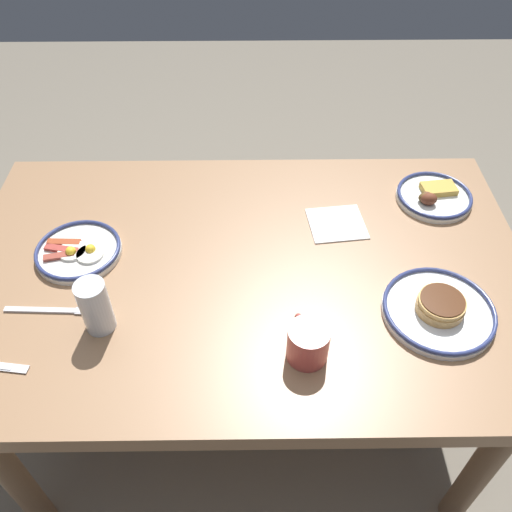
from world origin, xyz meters
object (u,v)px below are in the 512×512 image
coffee_mug (308,342)px  paper_napkin (337,224)px  plate_near_main (78,251)px  drinking_glass (96,309)px  fork_near (47,310)px  plate_far_companion (439,309)px  plate_center_pancakes (434,196)px

coffee_mug → paper_napkin: 0.44m
plate_near_main → drinking_glass: size_ratio=1.60×
drinking_glass → fork_near: 0.15m
plate_far_companion → paper_napkin: (0.20, -0.31, -0.01)m
coffee_mug → paper_napkin: size_ratio=0.80×
coffee_mug → fork_near: 0.61m
plate_near_main → fork_near: plate_near_main is taller
plate_center_pancakes → plate_near_main: bearing=12.1°
plate_near_main → paper_napkin: plate_near_main is taller
plate_near_main → paper_napkin: bearing=-171.0°
coffee_mug → drinking_glass: 0.47m
plate_center_pancakes → coffee_mug: size_ratio=1.78×
plate_far_companion → coffee_mug: size_ratio=2.18×
plate_center_pancakes → fork_near: size_ratio=1.07×
plate_center_pancakes → plate_far_companion: bearing=77.6°
plate_far_companion → drinking_glass: (0.78, 0.02, 0.05)m
plate_center_pancakes → coffee_mug: 0.66m
coffee_mug → fork_near: bearing=-12.0°
drinking_glass → plate_center_pancakes: bearing=-153.2°
drinking_glass → paper_napkin: bearing=-149.8°
drinking_glass → plate_near_main: bearing=-66.0°
drinking_glass → fork_near: size_ratio=0.69×
drinking_glass → paper_napkin: drinking_glass is taller
plate_center_pancakes → coffee_mug: bearing=52.1°
fork_near → plate_far_companion: bearing=178.8°
coffee_mug → drinking_glass: drinking_glass is taller
plate_center_pancakes → fork_near: (1.00, 0.39, -0.01)m
drinking_glass → paper_napkin: 0.67m
plate_near_main → plate_far_companion: plate_far_companion is taller
paper_napkin → plate_far_companion: bearing=122.3°
plate_near_main → drinking_glass: 0.26m
plate_near_main → plate_center_pancakes: (-0.97, -0.21, 0.00)m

